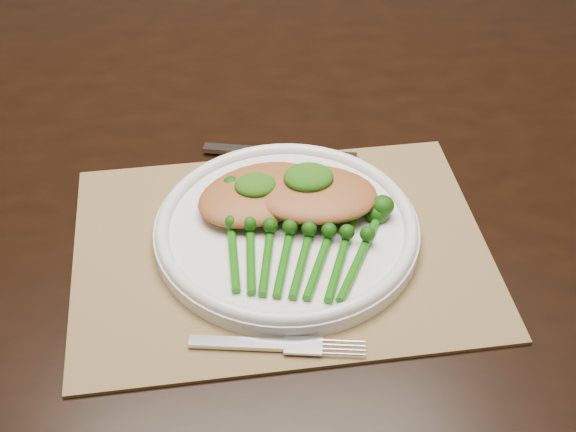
{
  "coord_description": "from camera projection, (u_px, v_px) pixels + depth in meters",
  "views": [
    {
      "loc": [
        -0.09,
        -0.96,
        1.36
      ],
      "look_at": [
        -0.03,
        -0.32,
        0.78
      ],
      "focal_mm": 50.0,
      "sensor_mm": 36.0,
      "label": 1
    }
  ],
  "objects": [
    {
      "name": "floor",
      "position": [
        289.0,
        396.0,
        1.63
      ],
      "size": [
        4.0,
        4.0,
        0.0
      ],
      "primitive_type": "plane",
      "color": "brown",
      "rests_on": "ground"
    },
    {
      "name": "fork",
      "position": [
        289.0,
        345.0,
        0.77
      ],
      "size": [
        0.17,
        0.04,
        0.01
      ],
      "rotation": [
        0.0,
        0.0,
        -0.14
      ],
      "color": "silver",
      "rests_on": "placemat"
    },
    {
      "name": "pesto_dollop_left",
      "position": [
        255.0,
        185.0,
        0.88
      ],
      "size": [
        0.05,
        0.04,
        0.02
      ],
      "primitive_type": "ellipsoid",
      "color": "#184B0A",
      "rests_on": "chicken_fillet_left"
    },
    {
      "name": "dinner_plate",
      "position": [
        287.0,
        228.0,
        0.88
      ],
      "size": [
        0.29,
        0.29,
        0.03
      ],
      "color": "white",
      "rests_on": "placemat"
    },
    {
      "name": "placemat",
      "position": [
        281.0,
        249.0,
        0.87
      ],
      "size": [
        0.46,
        0.35,
        0.0
      ],
      "primitive_type": "cube",
      "rotation": [
        0.0,
        0.0,
        0.05
      ],
      "color": "olive",
      "rests_on": "dining_table"
    },
    {
      "name": "knife",
      "position": [
        265.0,
        152.0,
        0.99
      ],
      "size": [
        0.19,
        0.05,
        0.01
      ],
      "rotation": [
        0.0,
        0.0,
        -0.2
      ],
      "color": "silver",
      "rests_on": "placemat"
    },
    {
      "name": "chicken_fillet_right",
      "position": [
        314.0,
        194.0,
        0.88
      ],
      "size": [
        0.15,
        0.12,
        0.03
      ],
      "primitive_type": "ellipsoid",
      "rotation": [
        0.0,
        0.0,
        -0.15
      ],
      "color": "#AC6431",
      "rests_on": "dinner_plate"
    },
    {
      "name": "pesto_dollop_right",
      "position": [
        309.0,
        177.0,
        0.88
      ],
      "size": [
        0.06,
        0.05,
        0.02
      ],
      "primitive_type": "ellipsoid",
      "color": "#184B0A",
      "rests_on": "chicken_fillet_right"
    },
    {
      "name": "dining_table",
      "position": [
        266.0,
        333.0,
        1.27
      ],
      "size": [
        1.64,
        0.98,
        0.75
      ],
      "rotation": [
        0.0,
        0.0,
        -0.05
      ],
      "color": "black",
      "rests_on": "ground"
    },
    {
      "name": "broccolini_bundle",
      "position": [
        296.0,
        248.0,
        0.84
      ],
      "size": [
        0.19,
        0.21,
        0.04
      ],
      "rotation": [
        0.0,
        0.0,
        -0.22
      ],
      "color": "#165D0C",
      "rests_on": "dinner_plate"
    },
    {
      "name": "chicken_fillet_left",
      "position": [
        260.0,
        194.0,
        0.89
      ],
      "size": [
        0.17,
        0.15,
        0.03
      ],
      "primitive_type": "ellipsoid",
      "rotation": [
        0.0,
        0.0,
        0.39
      ],
      "color": "#AC6431",
      "rests_on": "dinner_plate"
    }
  ]
}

